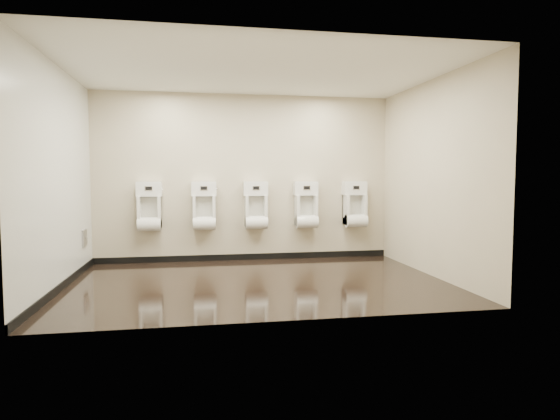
# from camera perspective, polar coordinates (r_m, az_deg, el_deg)

# --- Properties ---
(ground) EXTENTS (5.00, 3.50, 0.00)m
(ground) POSITION_cam_1_polar(r_m,az_deg,el_deg) (6.39, -2.62, -8.75)
(ground) COLOR black
(ground) RESTS_ON ground
(ceiling) EXTENTS (5.00, 3.50, 0.00)m
(ceiling) POSITION_cam_1_polar(r_m,az_deg,el_deg) (6.38, -2.70, 16.59)
(ceiling) COLOR silver
(back_wall) EXTENTS (5.00, 0.02, 2.80)m
(back_wall) POSITION_cam_1_polar(r_m,az_deg,el_deg) (7.97, -4.27, 3.93)
(back_wall) COLOR #C0B495
(back_wall) RESTS_ON ground
(front_wall) EXTENTS (5.00, 0.02, 2.80)m
(front_wall) POSITION_cam_1_polar(r_m,az_deg,el_deg) (4.50, 0.19, 3.89)
(front_wall) COLOR #C0B495
(front_wall) RESTS_ON ground
(left_wall) EXTENTS (0.02, 3.50, 2.80)m
(left_wall) POSITION_cam_1_polar(r_m,az_deg,el_deg) (6.41, -25.47, 3.54)
(left_wall) COLOR #C0B495
(left_wall) RESTS_ON ground
(right_wall) EXTENTS (0.02, 3.50, 2.80)m
(right_wall) POSITION_cam_1_polar(r_m,az_deg,el_deg) (7.00, 18.13, 3.73)
(right_wall) COLOR #C0B495
(right_wall) RESTS_ON ground
(tile_overlay_left) EXTENTS (0.01, 3.50, 2.80)m
(tile_overlay_left) POSITION_cam_1_polar(r_m,az_deg,el_deg) (6.41, -25.42, 3.54)
(tile_overlay_left) COLOR white
(tile_overlay_left) RESTS_ON ground
(skirting_back) EXTENTS (5.00, 0.02, 0.10)m
(skirting_back) POSITION_cam_1_polar(r_m,az_deg,el_deg) (8.07, -4.21, -5.70)
(skirting_back) COLOR black
(skirting_back) RESTS_ON ground
(skirting_left) EXTENTS (0.02, 3.50, 0.10)m
(skirting_left) POSITION_cam_1_polar(r_m,az_deg,el_deg) (6.55, -25.00, -8.35)
(skirting_left) COLOR black
(skirting_left) RESTS_ON ground
(access_panel) EXTENTS (0.04, 0.25, 0.25)m
(access_panel) POSITION_cam_1_polar(r_m,az_deg,el_deg) (7.62, -22.73, -3.16)
(access_panel) COLOR #9E9EA3
(access_panel) RESTS_ON left_wall
(urinal_0) EXTENTS (0.42, 0.31, 0.78)m
(urinal_0) POSITION_cam_1_polar(r_m,az_deg,el_deg) (7.85, -15.63, -0.02)
(urinal_0) COLOR silver
(urinal_0) RESTS_ON back_wall
(urinal_1) EXTENTS (0.42, 0.31, 0.78)m
(urinal_1) POSITION_cam_1_polar(r_m,az_deg,el_deg) (7.81, -9.24, 0.05)
(urinal_1) COLOR silver
(urinal_1) RESTS_ON back_wall
(urinal_2) EXTENTS (0.42, 0.31, 0.78)m
(urinal_2) POSITION_cam_1_polar(r_m,az_deg,el_deg) (7.87, -2.97, 0.13)
(urinal_2) COLOR silver
(urinal_2) RESTS_ON back_wall
(urinal_3) EXTENTS (0.42, 0.31, 0.78)m
(urinal_3) POSITION_cam_1_polar(r_m,az_deg,el_deg) (8.02, 3.19, 0.20)
(urinal_3) COLOR silver
(urinal_3) RESTS_ON back_wall
(urinal_4) EXTENTS (0.42, 0.31, 0.78)m
(urinal_4) POSITION_cam_1_polar(r_m,az_deg,el_deg) (8.26, 9.12, 0.27)
(urinal_4) COLOR silver
(urinal_4) RESTS_ON back_wall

